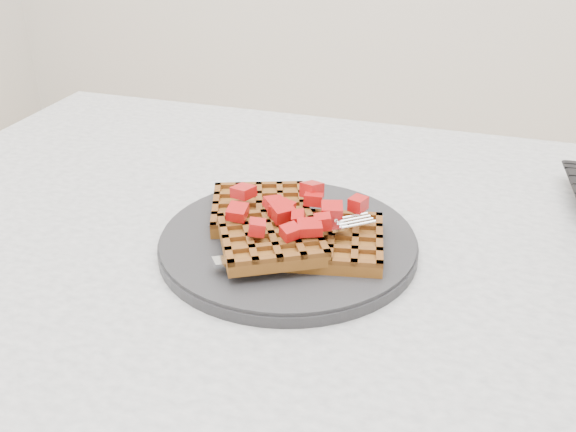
{
  "coord_description": "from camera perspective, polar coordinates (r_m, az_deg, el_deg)",
  "views": [
    {
      "loc": [
        0.11,
        -0.58,
        1.11
      ],
      "look_at": [
        -0.06,
        -0.02,
        0.79
      ],
      "focal_mm": 40.0,
      "sensor_mm": 36.0,
      "label": 1
    }
  ],
  "objects": [
    {
      "name": "strawberry_pile",
      "position": [
        0.67,
        0.0,
        1.06
      ],
      "size": [
        0.15,
        0.15,
        0.02
      ],
      "primitive_type": null,
      "color": "#8E0003",
      "rests_on": "waffles"
    },
    {
      "name": "plate",
      "position": [
        0.69,
        0.0,
        -2.34
      ],
      "size": [
        0.28,
        0.28,
        0.02
      ],
      "primitive_type": "cylinder",
      "color": "black",
      "rests_on": "table"
    },
    {
      "name": "waffles",
      "position": [
        0.68,
        -0.08,
        -1.1
      ],
      "size": [
        0.22,
        0.21,
        0.03
      ],
      "color": "brown",
      "rests_on": "plate"
    },
    {
      "name": "fork",
      "position": [
        0.65,
        1.7,
        -2.84
      ],
      "size": [
        0.16,
        0.13,
        0.02
      ],
      "primitive_type": null,
      "rotation": [
        0.0,
        0.0,
        -0.9
      ],
      "color": "silver",
      "rests_on": "plate"
    },
    {
      "name": "table",
      "position": [
        0.76,
        5.06,
        -10.44
      ],
      "size": [
        1.2,
        0.8,
        0.75
      ],
      "color": "silver",
      "rests_on": "ground"
    }
  ]
}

